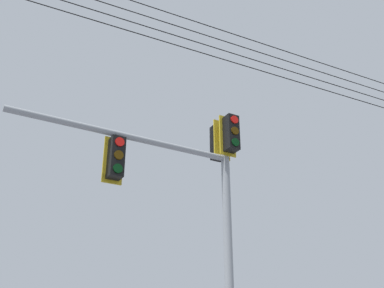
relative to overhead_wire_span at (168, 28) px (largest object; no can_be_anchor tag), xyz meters
The scene contains 2 objects.
signal_mast_assembly 4.50m from the overhead_wire_span, 44.53° to the left, with size 3.70×4.38×7.28m.
overhead_wire_span is the anchor object (origin of this frame).
Camera 1 is at (3.14, -10.37, 1.76)m, focal length 43.88 mm.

